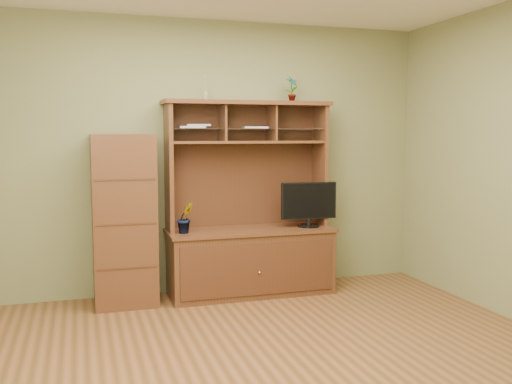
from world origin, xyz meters
name	(u,v)px	position (x,y,z in m)	size (l,w,h in m)	color
room	(274,168)	(0.00, 0.00, 1.35)	(4.54, 4.04, 2.74)	#553518
media_hutch	(250,241)	(0.34, 1.73, 0.52)	(1.66, 0.61, 1.90)	#3F2012
monitor	(309,203)	(0.94, 1.65, 0.89)	(0.57, 0.22, 0.45)	black
orchid_plant	(185,218)	(-0.31, 1.65, 0.80)	(0.16, 0.13, 0.29)	#386021
top_plant	(292,89)	(0.81, 1.80, 2.03)	(0.14, 0.09, 0.26)	#3C6C25
reed_diffuser	(205,90)	(-0.08, 1.81, 2.00)	(0.05, 0.05, 0.26)	silver
magazines	(215,127)	(0.02, 1.80, 1.65)	(0.88, 0.21, 0.04)	#9E9EA3
side_cabinet	(124,220)	(-0.87, 1.73, 0.79)	(0.56, 0.51, 1.58)	#3F2012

